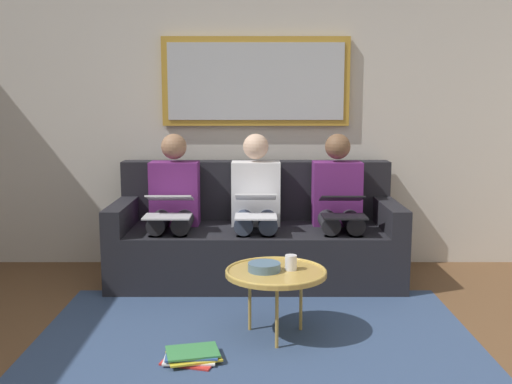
# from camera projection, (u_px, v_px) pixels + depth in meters

# --- Properties ---
(wall_rear) EXTENTS (6.00, 0.12, 2.60)m
(wall_rear) POSITION_uv_depth(u_px,v_px,m) (256.00, 112.00, 5.04)
(wall_rear) COLOR beige
(wall_rear) RESTS_ON ground_plane
(area_rug) EXTENTS (2.60, 1.80, 0.01)m
(area_rug) POSITION_uv_depth(u_px,v_px,m) (256.00, 339.00, 3.51)
(area_rug) COLOR #33476B
(area_rug) RESTS_ON ground_plane
(couch) EXTENTS (2.20, 0.90, 0.90)m
(couch) POSITION_uv_depth(u_px,v_px,m) (256.00, 238.00, 4.72)
(couch) COLOR black
(couch) RESTS_ON ground_plane
(framed_mirror) EXTENTS (1.55, 0.05, 0.73)m
(framed_mirror) POSITION_uv_depth(u_px,v_px,m) (256.00, 82.00, 4.91)
(framed_mirror) COLOR #B7892D
(coffee_table) EXTENTS (0.60, 0.60, 0.41)m
(coffee_table) POSITION_uv_depth(u_px,v_px,m) (276.00, 273.00, 3.50)
(coffee_table) COLOR tan
(coffee_table) RESTS_ON ground_plane
(cup) EXTENTS (0.07, 0.07, 0.09)m
(cup) POSITION_uv_depth(u_px,v_px,m) (291.00, 263.00, 3.51)
(cup) COLOR silver
(cup) RESTS_ON coffee_table
(bowl) EXTENTS (0.19, 0.19, 0.05)m
(bowl) POSITION_uv_depth(u_px,v_px,m) (264.00, 267.00, 3.49)
(bowl) COLOR slate
(bowl) RESTS_ON coffee_table
(person_left) EXTENTS (0.38, 0.58, 1.14)m
(person_left) POSITION_uv_depth(u_px,v_px,m) (338.00, 203.00, 4.60)
(person_left) COLOR #66236B
(person_left) RESTS_ON couch
(laptop_black) EXTENTS (0.32, 0.35, 0.15)m
(laptop_black) POSITION_uv_depth(u_px,v_px,m) (343.00, 206.00, 4.36)
(laptop_black) COLOR black
(person_middle) EXTENTS (0.38, 0.58, 1.14)m
(person_middle) POSITION_uv_depth(u_px,v_px,m) (256.00, 203.00, 4.60)
(person_middle) COLOR silver
(person_middle) RESTS_ON couch
(laptop_white) EXTENTS (0.30, 0.39, 0.17)m
(laptop_white) POSITION_uv_depth(u_px,v_px,m) (256.00, 205.00, 4.37)
(laptop_white) COLOR white
(person_right) EXTENTS (0.38, 0.58, 1.14)m
(person_right) POSITION_uv_depth(u_px,v_px,m) (173.00, 203.00, 4.60)
(person_right) COLOR #66236B
(person_right) RESTS_ON couch
(laptop_silver) EXTENTS (0.34, 0.36, 0.16)m
(laptop_silver) POSITION_uv_depth(u_px,v_px,m) (169.00, 206.00, 4.36)
(laptop_silver) COLOR silver
(magazine_stack) EXTENTS (0.34, 0.28, 0.05)m
(magazine_stack) POSITION_uv_depth(u_px,v_px,m) (192.00, 356.00, 3.22)
(magazine_stack) COLOR red
(magazine_stack) RESTS_ON ground_plane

